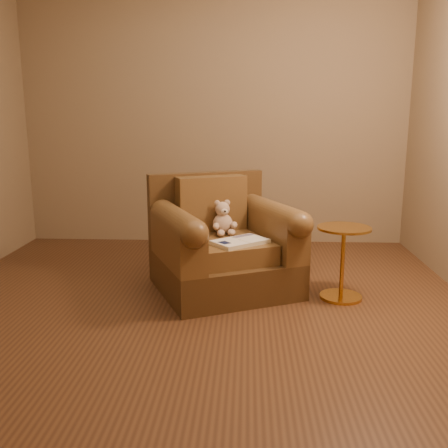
{
  "coord_description": "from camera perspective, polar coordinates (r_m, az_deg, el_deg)",
  "views": [
    {
      "loc": [
        0.36,
        -3.29,
        1.34
      ],
      "look_at": [
        0.18,
        0.39,
        0.54
      ],
      "focal_mm": 40.0,
      "sensor_mm": 36.0,
      "label": 1
    }
  ],
  "objects": [
    {
      "name": "floor",
      "position": [
        3.57,
        -3.23,
        -9.81
      ],
      "size": [
        4.0,
        4.0,
        0.0
      ],
      "primitive_type": "plane",
      "color": "brown",
      "rests_on": "ground"
    },
    {
      "name": "room",
      "position": [
        3.33,
        -3.61,
        18.69
      ],
      "size": [
        4.02,
        4.02,
        2.71
      ],
      "color": "#8A7355",
      "rests_on": "ground"
    },
    {
      "name": "armchair",
      "position": [
        3.9,
        -0.2,
        -2.56
      ],
      "size": [
        1.27,
        1.25,
        0.88
      ],
      "rotation": [
        0.0,
        0.0,
        0.42
      ],
      "color": "#4E341A",
      "rests_on": "floor"
    },
    {
      "name": "teddy_bear",
      "position": [
        3.95,
        -0.09,
        0.35
      ],
      "size": [
        0.2,
        0.23,
        0.27
      ],
      "rotation": [
        0.0,
        0.0,
        0.33
      ],
      "color": "tan",
      "rests_on": "armchair"
    },
    {
      "name": "side_table",
      "position": [
        3.79,
        13.4,
        -4.07
      ],
      "size": [
        0.39,
        0.39,
        0.55
      ],
      "color": "gold",
      "rests_on": "floor"
    },
    {
      "name": "guidebook",
      "position": [
        3.66,
        1.85,
        -2.04
      ],
      "size": [
        0.45,
        0.43,
        0.03
      ],
      "rotation": [
        0.0,
        0.0,
        0.69
      ],
      "color": "beige",
      "rests_on": "armchair"
    }
  ]
}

